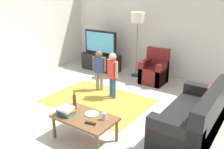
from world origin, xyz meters
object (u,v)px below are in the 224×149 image
child_near_tv (99,67)px  coffee_table (85,119)px  tv_remote (90,123)px  plate (92,114)px  couch (196,119)px  bottle (75,102)px  tv_stand (101,62)px  soda_can (104,116)px  floor_lamp (138,21)px  book_stack (66,111)px  child_center (113,71)px  armchair (155,72)px  tv (100,43)px

child_near_tv → coffee_table: bearing=-58.6°
tv_remote → plate: 0.29m
couch → bottle: (-1.73, -1.06, 0.26)m
tv_stand → soda_can: (2.34, -2.97, 0.24)m
floor_lamp → book_stack: floor_lamp is taller
coffee_table → soda_can: size_ratio=8.33×
child_near_tv → child_center: size_ratio=0.95×
coffee_table → soda_can: bearing=17.4°
tv_stand → bottle: bearing=-59.9°
plate → child_center: bearing=112.7°
tv_remote → bottle: bearing=144.9°
couch → child_near_tv: size_ratio=1.82×
armchair → soda_can: bearing=-79.6°
child_near_tv → child_center: 0.55m
couch → child_near_tv: (-2.51, 0.62, 0.31)m
child_center → tv_remote: 1.91m
tv_stand → bottle: bottle is taller
bottle → plate: 0.37m
child_center → coffee_table: size_ratio=1.04×
coffee_table → book_stack: (-0.29, -0.12, 0.11)m
couch → bottle: 2.04m
tv → couch: 3.97m
child_center → plate: (0.62, -1.48, -0.20)m
tv → child_center: (1.45, -1.44, -0.22)m
child_center → plate: size_ratio=4.74×
tv_stand → plate: size_ratio=5.45×
couch → book_stack: couch is taller
child_center → soda_can: size_ratio=8.68×
floor_lamp → tv_remote: floor_lamp is taller
child_near_tv → plate: bearing=-55.6°
tv → child_near_tv: (0.93, -1.26, -0.25)m
armchair → book_stack: size_ratio=3.09×
bottle → soda_can: bearing=0.0°
soda_can → tv_remote: bearing=-114.4°
tv → couch: size_ratio=0.61×
bottle → plate: bearing=3.3°
coffee_table → tv_remote: size_ratio=5.88×
armchair → coffee_table: (0.22, -3.03, 0.07)m
couch → book_stack: (-1.71, -1.28, 0.20)m
tv → tv_remote: (2.24, -3.17, -0.42)m
armchair → child_near_tv: (-0.87, -1.24, 0.30)m
armchair → book_stack: (-0.07, -3.14, 0.19)m
couch → plate: size_ratio=8.18×
child_near_tv → tv_remote: child_near_tv is taller
tv_remote → book_stack: bearing=167.4°
tv → child_near_tv: size_ratio=1.11×
bottle → plate: (0.35, 0.02, -0.12)m
floor_lamp → book_stack: bearing=-79.9°
floor_lamp → soda_can: floor_lamp is taller
child_near_tv → bottle: 1.86m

